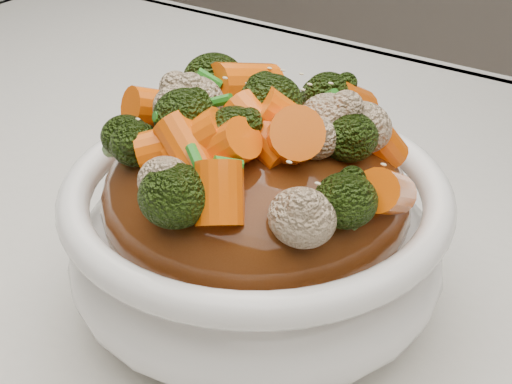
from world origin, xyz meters
The scene contains 8 objects.
tablecloth centered at (0.00, 0.00, 0.73)m, with size 1.20×0.80×0.04m, color silver.
bowl centered at (0.05, -0.04, 0.79)m, with size 0.23×0.23×0.09m, color white, non-canonical shape.
sauce_base centered at (0.05, -0.04, 0.83)m, with size 0.18×0.18×0.10m, color #52260E.
carrots centered at (0.05, -0.04, 0.89)m, with size 0.18×0.18×0.05m, color #FE6308, non-canonical shape.
broccoli centered at (0.05, -0.04, 0.89)m, with size 0.18×0.18×0.05m, color black, non-canonical shape.
cauliflower centered at (0.05, -0.04, 0.89)m, with size 0.18×0.18×0.04m, color #CFB38D, non-canonical shape.
scallions centered at (0.05, -0.04, 0.89)m, with size 0.14×0.14×0.02m, color #24801D, non-canonical shape.
sesame_seeds centered at (0.05, -0.04, 0.89)m, with size 0.16×0.16×0.01m, color beige, non-canonical shape.
Camera 1 is at (0.25, -0.33, 1.05)m, focal length 50.00 mm.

